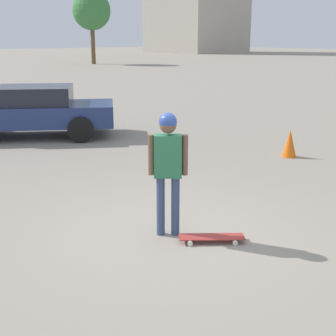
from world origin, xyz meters
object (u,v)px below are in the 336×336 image
(person, at_px, (168,159))
(traffic_cone, at_px, (290,143))
(skateboard, at_px, (212,237))
(car_parked_near, at_px, (31,110))

(person, distance_m, traffic_cone, 5.29)
(skateboard, bearing_deg, car_parked_near, -59.45)
(car_parked_near, bearing_deg, traffic_cone, 153.62)
(skateboard, distance_m, car_parked_near, 8.24)
(traffic_cone, bearing_deg, skateboard, -69.16)
(person, relative_size, car_parked_near, 0.36)
(car_parked_near, height_order, traffic_cone, car_parked_near)
(person, distance_m, car_parked_near, 7.70)
(skateboard, bearing_deg, person, -24.77)
(car_parked_near, xyz_separation_m, traffic_cone, (6.19, 3.12, -0.42))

